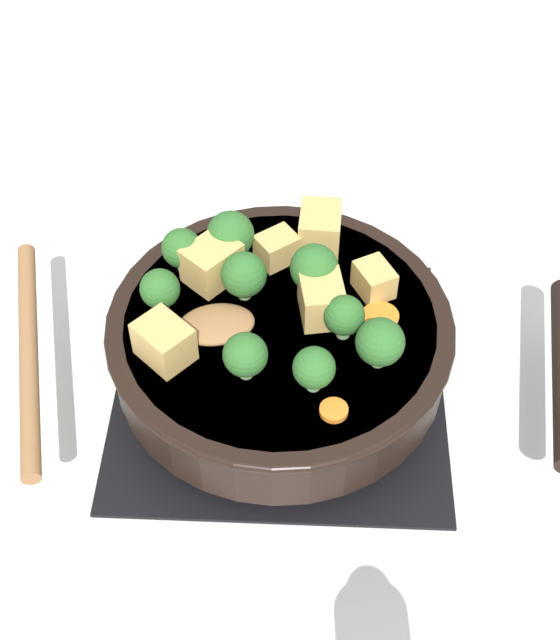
# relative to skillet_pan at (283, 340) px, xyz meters

# --- Properties ---
(ground_plane) EXTENTS (2.40, 2.40, 0.00)m
(ground_plane) POSITION_rel_skillet_pan_xyz_m (-0.00, -0.00, -0.06)
(ground_plane) COLOR silver
(front_burner_grate) EXTENTS (0.31, 0.31, 0.03)m
(front_burner_grate) POSITION_rel_skillet_pan_xyz_m (-0.00, -0.00, -0.05)
(front_burner_grate) COLOR black
(front_burner_grate) RESTS_ON ground_plane
(skillet_pan) EXTENTS (0.31, 0.43, 0.06)m
(skillet_pan) POSITION_rel_skillet_pan_xyz_m (0.00, 0.00, 0.00)
(skillet_pan) COLOR black
(skillet_pan) RESTS_ON front_burner_grate
(wooden_spoon) EXTENTS (0.25, 0.23, 0.02)m
(wooden_spoon) POSITION_rel_skillet_pan_xyz_m (0.04, -0.15, 0.03)
(wooden_spoon) COLOR olive
(wooden_spoon) RESTS_ON skillet_pan
(tofu_cube_center_large) EXTENTS (0.06, 0.06, 0.04)m
(tofu_cube_center_large) POSITION_rel_skillet_pan_xyz_m (-0.05, -0.07, 0.05)
(tofu_cube_center_large) COLOR tan
(tofu_cube_center_large) RESTS_ON skillet_pan
(tofu_cube_near_handle) EXTENTS (0.05, 0.04, 0.04)m
(tofu_cube_near_handle) POSITION_rel_skillet_pan_xyz_m (-0.01, 0.03, 0.04)
(tofu_cube_near_handle) COLOR tan
(tofu_cube_near_handle) RESTS_ON skillet_pan
(tofu_cube_east_chunk) EXTENTS (0.04, 0.05, 0.03)m
(tofu_cube_east_chunk) POSITION_rel_skillet_pan_xyz_m (-0.08, -0.01, 0.04)
(tofu_cube_east_chunk) COLOR tan
(tofu_cube_east_chunk) RESTS_ON skillet_pan
(tofu_cube_west_chunk) EXTENTS (0.06, 0.06, 0.04)m
(tofu_cube_west_chunk) POSITION_rel_skillet_pan_xyz_m (0.04, -0.10, 0.04)
(tofu_cube_west_chunk) COLOR tan
(tofu_cube_west_chunk) RESTS_ON skillet_pan
(tofu_cube_back_piece) EXTENTS (0.04, 0.04, 0.03)m
(tofu_cube_back_piece) POSITION_rel_skillet_pan_xyz_m (-0.04, 0.08, 0.04)
(tofu_cube_back_piece) COLOR tan
(tofu_cube_back_piece) RESTS_ON skillet_pan
(tofu_cube_front_piece) EXTENTS (0.05, 0.04, 0.04)m
(tofu_cube_front_piece) POSITION_rel_skillet_pan_xyz_m (-0.10, 0.03, 0.05)
(tofu_cube_front_piece) COLOR tan
(tofu_cube_front_piece) RESTS_ON skillet_pan
(broccoli_floret_near_spoon) EXTENTS (0.04, 0.04, 0.05)m
(broccoli_floret_near_spoon) POSITION_rel_skillet_pan_xyz_m (-0.04, 0.03, 0.05)
(broccoli_floret_near_spoon) COLOR #709956
(broccoli_floret_near_spoon) RESTS_ON skillet_pan
(broccoli_floret_center_top) EXTENTS (0.04, 0.04, 0.04)m
(broccoli_floret_center_top) POSITION_rel_skillet_pan_xyz_m (0.07, 0.03, 0.05)
(broccoli_floret_center_top) COLOR #709956
(broccoli_floret_center_top) RESTS_ON skillet_pan
(broccoli_floret_east_rim) EXTENTS (0.04, 0.04, 0.04)m
(broccoli_floret_east_rim) POSITION_rel_skillet_pan_xyz_m (-0.06, -0.10, 0.05)
(broccoli_floret_east_rim) COLOR #709956
(broccoli_floret_east_rim) RESTS_ON skillet_pan
(broccoli_floret_west_rim) EXTENTS (0.04, 0.04, 0.05)m
(broccoli_floret_west_rim) POSITION_rel_skillet_pan_xyz_m (0.05, 0.08, 0.05)
(broccoli_floret_west_rim) COLOR #709956
(broccoli_floret_west_rim) RESTS_ON skillet_pan
(broccoli_floret_north_edge) EXTENTS (0.04, 0.04, 0.05)m
(broccoli_floret_north_edge) POSITION_rel_skillet_pan_xyz_m (-0.03, -0.04, 0.05)
(broccoli_floret_north_edge) COLOR #709956
(broccoli_floret_north_edge) RESTS_ON skillet_pan
(broccoli_floret_south_cluster) EXTENTS (0.04, 0.04, 0.05)m
(broccoli_floret_south_cluster) POSITION_rel_skillet_pan_xyz_m (0.06, -0.03, 0.05)
(broccoli_floret_south_cluster) COLOR #709956
(broccoli_floret_south_cluster) RESTS_ON skillet_pan
(broccoli_floret_mid_floret) EXTENTS (0.04, 0.04, 0.04)m
(broccoli_floret_mid_floret) POSITION_rel_skillet_pan_xyz_m (0.01, 0.05, 0.05)
(broccoli_floret_mid_floret) COLOR #709956
(broccoli_floret_mid_floret) RESTS_ON skillet_pan
(broccoli_floret_small_inner) EXTENTS (0.04, 0.04, 0.04)m
(broccoli_floret_small_inner) POSITION_rel_skillet_pan_xyz_m (-0.01, -0.11, 0.05)
(broccoli_floret_small_inner) COLOR #709956
(broccoli_floret_small_inner) RESTS_ON skillet_pan
(broccoli_floret_tall_stem) EXTENTS (0.04, 0.04, 0.05)m
(broccoli_floret_tall_stem) POSITION_rel_skillet_pan_xyz_m (-0.08, -0.05, 0.05)
(broccoli_floret_tall_stem) COLOR #709956
(broccoli_floret_tall_stem) RESTS_ON skillet_pan
(carrot_slice_orange_thin) EXTENTS (0.03, 0.03, 0.01)m
(carrot_slice_orange_thin) POSITION_rel_skillet_pan_xyz_m (-0.01, 0.09, 0.03)
(carrot_slice_orange_thin) COLOR orange
(carrot_slice_orange_thin) RESTS_ON skillet_pan
(carrot_slice_near_center) EXTENTS (0.02, 0.02, 0.01)m
(carrot_slice_near_center) POSITION_rel_skillet_pan_xyz_m (0.10, 0.05, 0.03)
(carrot_slice_near_center) COLOR orange
(carrot_slice_near_center) RESTS_ON skillet_pan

